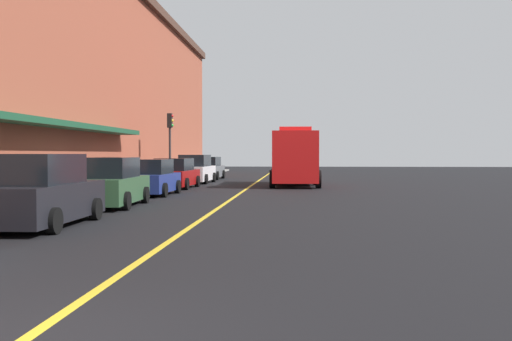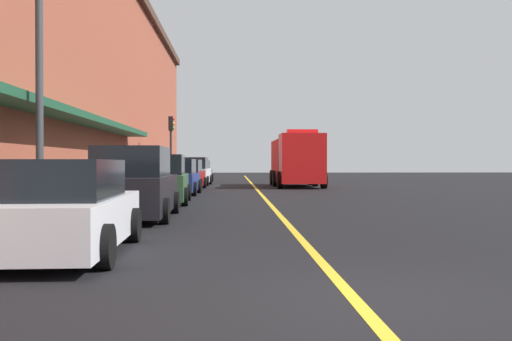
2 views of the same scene
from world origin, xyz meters
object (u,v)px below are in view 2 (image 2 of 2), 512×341
object	(u,v)px
fire_truck	(296,161)
traffic_light_near	(171,137)
parked_car_1	(134,185)
parked_car_5	(195,172)
parked_car_3	(176,178)
parking_meter_1	(74,180)
parked_car_0	(66,210)
parked_car_6	(198,172)
parked_car_2	(161,181)
street_lamp_left	(39,41)
parking_meter_0	(176,169)
parked_car_4	(186,175)

from	to	relation	value
fire_truck	traffic_light_near	distance (m)	8.16
parked_car_1	parked_car_5	xyz separation A→B (m)	(0.09, 22.71, -0.03)
parked_car_3	parking_meter_1	bearing A→B (deg)	174.79
parked_car_0	parking_meter_1	size ratio (longest dim) A/B	3.41
parked_car_0	parking_meter_1	bearing A→B (deg)	12.37
parked_car_6	traffic_light_near	xyz separation A→B (m)	(-1.30, -6.97, 2.37)
parked_car_5	parked_car_6	world-z (taller)	parked_car_5
parked_car_5	fire_truck	bearing A→B (deg)	-109.56
parked_car_2	parked_car_6	size ratio (longest dim) A/B	1.07
parked_car_2	parking_meter_1	size ratio (longest dim) A/B	3.54
parked_car_6	fire_truck	world-z (taller)	fire_truck
parked_car_1	street_lamp_left	bearing A→B (deg)	123.80
parked_car_6	parking_meter_0	size ratio (longest dim) A/B	3.30
parked_car_3	parking_meter_1	distance (m)	12.31
parking_meter_0	parking_meter_1	world-z (taller)	same
parking_meter_0	street_lamp_left	bearing A→B (deg)	-91.29
parked_car_3	parking_meter_0	world-z (taller)	parked_car_3
parked_car_4	parking_meter_0	distance (m)	8.32
parked_car_3	fire_truck	xyz separation A→B (m)	(6.57, 8.59, 0.84)
parked_car_6	parking_meter_1	bearing A→B (deg)	179.59
parked_car_0	parking_meter_0	xyz separation A→B (m)	(-1.34, 31.18, 0.33)
parked_car_3	traffic_light_near	xyz separation A→B (m)	(-1.32, 10.03, 2.38)
parked_car_0	parked_car_5	xyz separation A→B (m)	(0.15, 28.71, 0.13)
fire_truck	traffic_light_near	world-z (taller)	traffic_light_near
parked_car_3	parked_car_5	world-z (taller)	parked_car_5
parked_car_6	parked_car_4	bearing A→B (deg)	-177.70
parked_car_2	street_lamp_left	xyz separation A→B (m)	(-2.00, -7.15, 3.57)
traffic_light_near	parked_car_2	bearing A→B (deg)	-85.16
parking_meter_0	traffic_light_near	distance (m)	4.14
parking_meter_1	traffic_light_near	world-z (taller)	traffic_light_near
parked_car_4	street_lamp_left	xyz separation A→B (m)	(-1.97, -18.35, 3.62)
parked_car_5	parked_car_4	bearing A→B (deg)	-179.27
traffic_light_near	parking_meter_0	bearing A→B (deg)	90.99
parked_car_0	parked_car_2	size ratio (longest dim) A/B	0.96
parking_meter_0	parked_car_6	bearing A→B (deg)	68.08
parked_car_1	street_lamp_left	distance (m)	4.28
parked_car_0	parked_car_6	distance (m)	34.57
parked_car_3	parked_car_4	size ratio (longest dim) A/B	0.91
parking_meter_1	parked_car_3	bearing A→B (deg)	83.55
fire_truck	parked_car_5	bearing A→B (deg)	-112.30
parking_meter_1	parked_car_6	bearing A→B (deg)	87.32
parked_car_0	parked_car_3	world-z (taller)	parked_car_3
parking_meter_0	parked_car_1	bearing A→B (deg)	-86.81
parked_car_5	traffic_light_near	world-z (taller)	traffic_light_near
parked_car_3	parking_meter_1	xyz separation A→B (m)	(-1.38, -12.22, 0.28)
fire_truck	parked_car_6	bearing A→B (deg)	-142.73
parking_meter_0	parked_car_5	bearing A→B (deg)	-58.77
parked_car_5	parking_meter_1	world-z (taller)	parked_car_5
parked_car_6	traffic_light_near	world-z (taller)	traffic_light_near
parked_car_1	street_lamp_left	size ratio (longest dim) A/B	0.70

